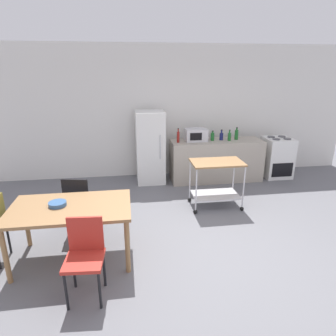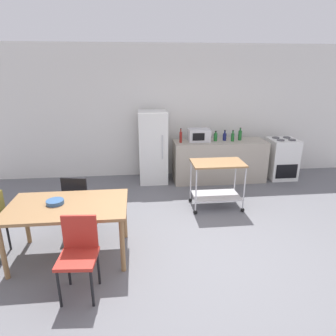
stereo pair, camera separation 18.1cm
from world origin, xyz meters
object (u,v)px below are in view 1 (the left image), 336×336
at_px(kitchen_cart, 216,176).
at_px(bottle_sesame_oil, 229,136).
at_px(bottle_soy_sauce, 178,137).
at_px(bottle_olive_oil, 236,134).
at_px(chair_red, 85,253).
at_px(refrigerator, 150,147).
at_px(stove_oven, 277,157).
at_px(microwave, 196,135).
at_px(fruit_bowl, 57,204).
at_px(bottle_wine, 221,136).
at_px(chair_black, 79,200).
at_px(dining_table, 71,212).
at_px(bottle_sparkling_water, 212,136).

height_order(kitchen_cart, bottle_sesame_oil, bottle_sesame_oil).
distance_m(bottle_soy_sauce, bottle_olive_oil, 1.32).
distance_m(chair_red, refrigerator, 3.51).
bearing_deg(refrigerator, stove_oven, -1.60).
height_order(kitchen_cart, microwave, microwave).
relative_size(microwave, fruit_bowl, 2.10).
bearing_deg(bottle_wine, chair_black, -145.93).
bearing_deg(chair_red, stove_oven, 44.39).
relative_size(dining_table, bottle_olive_oil, 5.51).
distance_m(stove_oven, bottle_sesame_oil, 1.31).
distance_m(refrigerator, microwave, 1.02).
relative_size(chair_black, bottle_sparkling_water, 4.14).
relative_size(bottle_soy_sauce, microwave, 0.66).
height_order(stove_oven, microwave, microwave).
xyz_separation_m(microwave, bottle_sesame_oil, (0.72, -0.10, -0.04)).
bearing_deg(fruit_bowl, bottle_wine, 40.92).
bearing_deg(refrigerator, microwave, -2.81).
relative_size(dining_table, bottle_sesame_oil, 6.27).
xyz_separation_m(dining_table, bottle_sparkling_water, (2.59, 2.58, 0.32)).
distance_m(chair_black, bottle_wine, 3.41).
bearing_deg(bottle_sparkling_water, kitchen_cart, -102.72).
bearing_deg(bottle_olive_oil, bottle_sesame_oil, -155.93).
height_order(kitchen_cart, bottle_soy_sauce, bottle_soy_sauce).
height_order(chair_red, bottle_wine, bottle_wine).
xyz_separation_m(refrigerator, bottle_sesame_oil, (1.71, -0.15, 0.22)).
bearing_deg(stove_oven, bottle_wine, 179.18).
bearing_deg(bottle_sparkling_water, chair_black, -144.11).
bearing_deg(kitchen_cart, bottle_wine, 69.48).
bearing_deg(microwave, fruit_bowl, -132.84).
height_order(kitchen_cart, fruit_bowl, kitchen_cart).
height_order(bottle_sparkling_water, bottle_sesame_oil, bottle_sesame_oil).
bearing_deg(bottle_soy_sauce, kitchen_cart, -69.88).
bearing_deg(bottle_sparkling_water, refrigerator, 176.66).
bearing_deg(dining_table, refrigerator, 65.03).
relative_size(stove_oven, bottle_sesame_oil, 3.84).
relative_size(bottle_soy_sauce, fruit_bowl, 1.39).
height_order(chair_red, kitchen_cart, chair_red).
bearing_deg(chair_red, microwave, 63.39).
height_order(kitchen_cart, bottle_olive_oil, bottle_olive_oil).
relative_size(stove_oven, kitchen_cart, 1.01).
xyz_separation_m(bottle_soy_sauce, fruit_bowl, (-1.98, -2.47, -0.25)).
distance_m(chair_black, refrigerator, 2.33).
bearing_deg(dining_table, bottle_sparkling_water, 44.95).
height_order(stove_oven, kitchen_cart, stove_oven).
height_order(microwave, bottle_sesame_oil, microwave).
relative_size(refrigerator, fruit_bowl, 7.07).
distance_m(dining_table, refrigerator, 2.94).
xyz_separation_m(chair_red, stove_oven, (3.90, 3.28, -0.07)).
bearing_deg(dining_table, kitchen_cart, 28.49).
height_order(microwave, bottle_sparkling_water, microwave).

